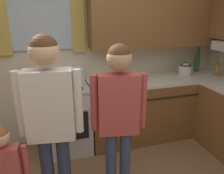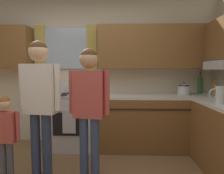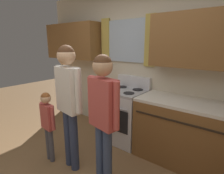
{
  "view_description": "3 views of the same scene",
  "coord_description": "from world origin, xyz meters",
  "px_view_note": "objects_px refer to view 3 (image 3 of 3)",
  "views": [
    {
      "loc": [
        -0.28,
        -1.1,
        1.75
      ],
      "look_at": [
        0.29,
        0.83,
        1.08
      ],
      "focal_mm": 33.9,
      "sensor_mm": 36.0,
      "label": 1
    },
    {
      "loc": [
        0.6,
        -1.77,
        1.31
      ],
      "look_at": [
        0.5,
        0.95,
        1.08
      ],
      "focal_mm": 32.14,
      "sensor_mm": 36.0,
      "label": 2
    },
    {
      "loc": [
        1.46,
        -0.88,
        1.66
      ],
      "look_at": [
        0.17,
        0.76,
        1.15
      ],
      "focal_mm": 28.82,
      "sensor_mm": 36.0,
      "label": 3
    }
  ],
  "objects_px": {
    "stove_oven": "(125,114)",
    "adult_holding_child": "(69,94)",
    "adult_in_plaid": "(103,108)",
    "small_child": "(48,119)"
  },
  "relations": [
    {
      "from": "stove_oven",
      "to": "adult_in_plaid",
      "type": "xyz_separation_m",
      "value": [
        0.41,
        -1.05,
        0.51
      ]
    },
    {
      "from": "stove_oven",
      "to": "adult_holding_child",
      "type": "bearing_deg",
      "value": -98.37
    },
    {
      "from": "stove_oven",
      "to": "small_child",
      "type": "distance_m",
      "value": 1.28
    },
    {
      "from": "adult_holding_child",
      "to": "adult_in_plaid",
      "type": "height_order",
      "value": "adult_holding_child"
    },
    {
      "from": "stove_oven",
      "to": "adult_holding_child",
      "type": "relative_size",
      "value": 0.67
    },
    {
      "from": "adult_holding_child",
      "to": "small_child",
      "type": "distance_m",
      "value": 0.55
    },
    {
      "from": "adult_holding_child",
      "to": "small_child",
      "type": "bearing_deg",
      "value": -164.21
    },
    {
      "from": "adult_holding_child",
      "to": "adult_in_plaid",
      "type": "bearing_deg",
      "value": 0.64
    },
    {
      "from": "adult_holding_child",
      "to": "adult_in_plaid",
      "type": "relative_size",
      "value": 1.06
    },
    {
      "from": "adult_in_plaid",
      "to": "stove_oven",
      "type": "bearing_deg",
      "value": 111.56
    }
  ]
}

